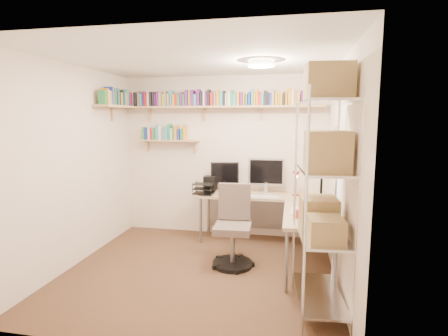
{
  "coord_description": "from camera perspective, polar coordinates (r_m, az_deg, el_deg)",
  "views": [
    {
      "loc": [
        1.06,
        -3.89,
        1.84
      ],
      "look_at": [
        0.2,
        0.55,
        1.2
      ],
      "focal_mm": 28.0,
      "sensor_mm": 36.0,
      "label": 1
    }
  ],
  "objects": [
    {
      "name": "wall_shelves",
      "position": [
        5.4,
        -5.09,
        10.02
      ],
      "size": [
        3.12,
        1.09,
        0.8
      ],
      "color": "#DBA87C",
      "rests_on": "ground"
    },
    {
      "name": "wire_rack",
      "position": [
        3.29,
        16.06,
        -0.15
      ],
      "size": [
        0.52,
        0.94,
        2.31
      ],
      "rotation": [
        0.0,
        0.0,
        0.09
      ],
      "color": "silver",
      "rests_on": "ground"
    },
    {
      "name": "corner_desk",
      "position": [
        5.0,
        6.5,
        -5.0
      ],
      "size": [
        1.93,
        1.88,
        1.26
      ],
      "color": "tan",
      "rests_on": "ground"
    },
    {
      "name": "ground",
      "position": [
        4.43,
        -4.1,
        -16.51
      ],
      "size": [
        3.2,
        3.2,
        0.0
      ],
      "primitive_type": "plane",
      "color": "#412F1C",
      "rests_on": "ground"
    },
    {
      "name": "room_shell",
      "position": [
        4.04,
        -4.25,
        3.88
      ],
      "size": [
        3.24,
        3.04,
        2.52
      ],
      "color": "beige",
      "rests_on": "ground"
    },
    {
      "name": "office_chair",
      "position": [
        4.49,
        1.51,
        -10.32
      ],
      "size": [
        0.53,
        0.54,
        1.02
      ],
      "rotation": [
        0.0,
        0.0,
        0.05
      ],
      "color": "black",
      "rests_on": "ground"
    }
  ]
}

